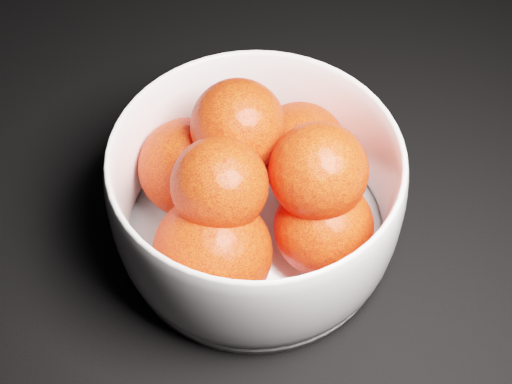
{
  "coord_description": "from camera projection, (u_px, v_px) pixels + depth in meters",
  "views": [
    {
      "loc": [
        -0.25,
        -0.62,
        0.56
      ],
      "look_at": [
        -0.25,
        -0.25,
        0.07
      ],
      "focal_mm": 50.0,
      "sensor_mm": 36.0,
      "label": 1
    }
  ],
  "objects": [
    {
      "name": "bowl",
      "position": [
        256.0,
        196.0,
        0.62
      ],
      "size": [
        0.25,
        0.25,
        0.12
      ],
      "rotation": [
        0.0,
        0.0,
        -0.33
      ],
      "color": "white",
      "rests_on": "ground"
    },
    {
      "name": "ground",
      "position": [
        474.0,
        57.0,
        0.82
      ],
      "size": [
        3.0,
        3.0,
        0.0
      ],
      "primitive_type": "cube",
      "color": "black",
      "rests_on": "ground"
    },
    {
      "name": "orange_pile",
      "position": [
        252.0,
        188.0,
        0.61
      ],
      "size": [
        0.21,
        0.21,
        0.14
      ],
      "color": "#FA280B",
      "rests_on": "bowl"
    }
  ]
}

